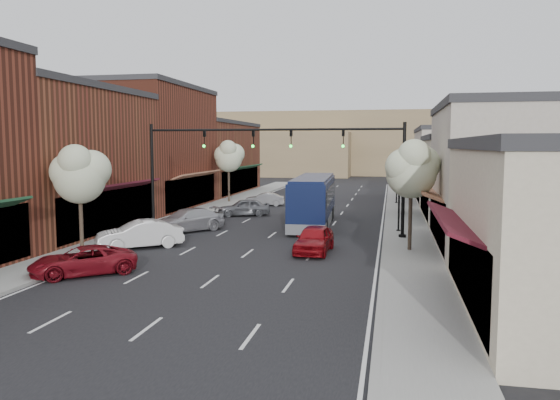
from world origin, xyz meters
The scene contains 28 objects.
ground centered at (0.00, 0.00, 0.00)m, with size 160.00×160.00×0.00m, color black.
sidewalk_left centered at (-8.40, 18.50, 0.07)m, with size 2.80×73.00×0.15m, color gray.
sidewalk_right centered at (8.40, 18.50, 0.07)m, with size 2.80×73.00×0.15m, color gray.
curb_left centered at (-7.00, 18.50, 0.07)m, with size 0.25×73.00×0.17m, color gray.
curb_right centered at (7.00, 18.50, 0.07)m, with size 0.25×73.00×0.17m, color gray.
bldg_left_midnear centered at (-14.23, 6.00, 4.66)m, with size 10.14×14.10×9.40m.
bldg_left_midfar centered at (-14.24, 20.00, 5.40)m, with size 10.14×14.10×10.90m.
bldg_left_far centered at (-14.22, 36.00, 4.16)m, with size 10.14×18.10×8.40m.
bldg_right_midnear centered at (13.72, 6.00, 3.91)m, with size 9.14×12.10×7.90m.
bldg_right_midfar centered at (13.70, 18.00, 3.17)m, with size 9.14×12.10×6.40m.
bldg_right_far centered at (13.71, 32.00, 3.66)m, with size 9.14×16.10×7.40m.
hill_far centered at (0.00, 90.00, 6.00)m, with size 120.00×30.00×12.00m, color #7A6647.
hill_near centered at (-25.00, 78.00, 4.00)m, with size 50.00×20.00×8.00m, color #7A6647.
signal_mast_right centered at (5.62, 8.00, 4.62)m, with size 8.22×0.46×7.00m.
signal_mast_left centered at (-5.62, 8.00, 4.62)m, with size 8.22×0.46×7.00m.
tree_right_near centered at (8.35, 3.94, 4.45)m, with size 2.85×2.65×5.95m.
tree_right_far centered at (8.35, 19.94, 3.99)m, with size 2.85×2.65×5.43m.
tree_left_near centered at (-8.25, -0.06, 4.22)m, with size 2.85×2.65×5.69m.
tree_left_far centered at (-8.25, 25.94, 4.60)m, with size 2.85×2.65×6.13m.
lamp_post_near centered at (7.80, 10.50, 3.01)m, with size 0.44×0.44×4.44m.
lamp_post_far centered at (7.80, 28.00, 3.01)m, with size 0.44×0.44×4.44m.
coach_bus centered at (1.93, 12.81, 1.80)m, with size 3.05×11.36×3.44m.
red_hatchback centered at (3.38, 2.92, 0.72)m, with size 1.70×4.23×1.44m, color maroon.
parked_car_a centered at (-5.81, -3.99, 0.62)m, with size 2.06×4.48×1.24m, color maroon.
parked_car_b centered at (-6.20, 2.29, 0.76)m, with size 1.61×4.63×1.52m, color silver.
parked_car_c centered at (-5.79, 8.31, 0.75)m, with size 2.09×5.14×1.49m, color #A8A7AC.
parked_car_d centered at (-4.20, 16.65, 0.70)m, with size 1.65×4.10×1.40m, color #55575C.
parked_car_e centered at (-4.30, 24.15, 0.61)m, with size 1.29×3.69×1.22m, color #939498.
Camera 1 is at (7.29, -25.15, 5.63)m, focal length 35.00 mm.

